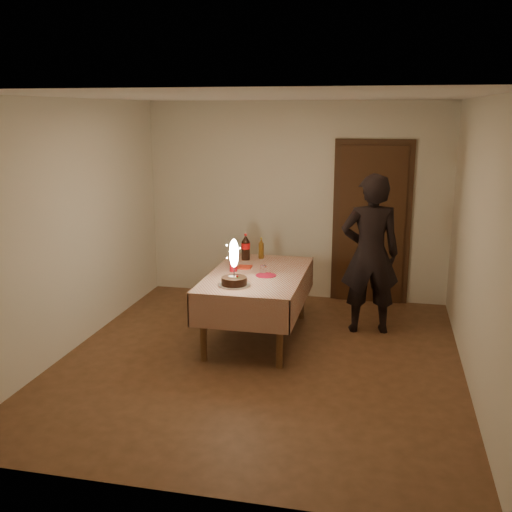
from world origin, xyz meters
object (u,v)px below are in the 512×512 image
dining_table (257,282)px  cola_bottle (246,247)px  birthday_cake (234,273)px  amber_bottle_left (261,249)px  red_plate (266,275)px  clear_cup (263,270)px  photographer (370,254)px  red_cup (233,267)px

dining_table → cola_bottle: bearing=114.8°
cola_bottle → birthday_cake: bearing=-82.9°
cola_bottle → amber_bottle_left: 0.20m
red_plate → amber_bottle_left: (-0.21, 0.75, 0.11)m
clear_cup → red_plate: bearing=-60.0°
amber_bottle_left → cola_bottle: bearing=-145.7°
dining_table → clear_cup: clear_cup is taller
amber_bottle_left → clear_cup: bearing=-76.0°
red_plate → photographer: (1.08, 0.56, 0.16)m
red_plate → clear_cup: 0.10m
dining_table → amber_bottle_left: 0.72m
clear_cup → photographer: size_ratio=0.05×
dining_table → clear_cup: (0.07, 0.00, 0.14)m
cola_bottle → dining_table: bearing=-65.2°
birthday_cake → amber_bottle_left: (0.03, 1.17, -0.01)m
clear_cup → cola_bottle: size_ratio=0.28×
cola_bottle → amber_bottle_left: size_ratio=1.25×
birthday_cake → red_plate: birthday_cake is taller
photographer → dining_table: bearing=-157.9°
dining_table → photographer: size_ratio=0.95×
birthday_cake → red_plate: bearing=59.8°
dining_table → birthday_cake: 0.56m
red_plate → amber_bottle_left: 0.79m
amber_bottle_left → photographer: bearing=-8.5°
clear_cup → cola_bottle: bearing=120.6°
photographer → clear_cup: bearing=-156.8°
cola_bottle → photographer: 1.46m
photographer → red_cup: bearing=-162.5°
birthday_cake → photographer: photographer is taller
dining_table → red_plate: size_ratio=7.82×
red_cup → cola_bottle: (0.01, 0.54, 0.10)m
dining_table → amber_bottle_left: bearing=98.2°
red_cup → photographer: size_ratio=0.06×
birthday_cake → red_cup: (-0.14, 0.52, -0.08)m
clear_cup → amber_bottle_left: bearing=104.0°
clear_cup → amber_bottle_left: (-0.17, 0.67, 0.07)m
dining_table → birthday_cake: bearing=-104.6°
clear_cup → photographer: (1.12, 0.48, 0.12)m
red_cup → cola_bottle: size_ratio=0.31×
cola_bottle → photographer: (1.45, -0.08, 0.01)m
birthday_cake → photographer: bearing=36.5°
red_plate → clear_cup: bearing=120.0°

